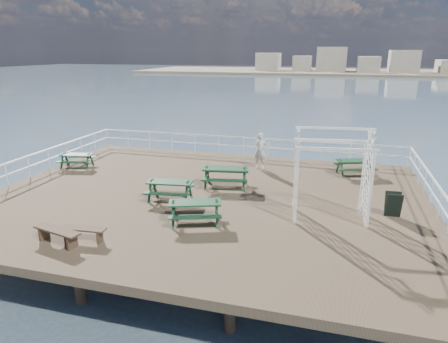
% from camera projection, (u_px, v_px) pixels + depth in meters
% --- Properties ---
extents(ground, '(18.00, 14.00, 0.30)m').
position_uv_depth(ground, '(206.00, 198.00, 16.83)').
color(ground, brown).
rests_on(ground, ground).
extents(sea_backdrop, '(300.00, 300.00, 9.20)m').
position_uv_depth(sea_backdrop, '(363.00, 69.00, 137.09)').
color(sea_backdrop, '#445D72').
rests_on(sea_backdrop, ground).
extents(railing, '(17.77, 13.76, 1.10)m').
position_uv_depth(railing, '(221.00, 160.00, 18.92)').
color(railing, white).
rests_on(railing, ground).
extents(picnic_table_a, '(1.84, 1.60, 0.79)m').
position_uv_depth(picnic_table_a, '(77.00, 158.00, 20.69)').
color(picnic_table_a, '#12321E').
rests_on(picnic_table_a, ground).
extents(picnic_table_b, '(2.26, 1.94, 0.98)m').
position_uv_depth(picnic_table_b, '(225.00, 173.00, 17.69)').
color(picnic_table_b, '#12321E').
rests_on(picnic_table_b, ground).
extents(picnic_table_c, '(2.09, 1.88, 0.84)m').
position_uv_depth(picnic_table_c, '(355.00, 164.00, 19.38)').
color(picnic_table_c, '#12321E').
rests_on(picnic_table_c, ground).
extents(picnic_table_d, '(1.97, 1.66, 0.88)m').
position_uv_depth(picnic_table_d, '(170.00, 186.00, 16.16)').
color(picnic_table_d, '#12321E').
rests_on(picnic_table_d, ground).
extents(picnic_table_e, '(2.20, 1.98, 0.88)m').
position_uv_depth(picnic_table_e, '(195.00, 207.00, 13.99)').
color(picnic_table_e, '#12321E').
rests_on(picnic_table_e, ground).
extents(flat_bench_near, '(1.53, 0.50, 0.43)m').
position_uv_depth(flat_bench_near, '(83.00, 231.00, 12.73)').
color(flat_bench_near, '#4F3728').
rests_on(flat_bench_near, ground).
extents(flat_bench_far, '(1.76, 0.78, 0.49)m').
position_uv_depth(flat_bench_far, '(57.00, 233.00, 12.48)').
color(flat_bench_far, '#4F3728').
rests_on(flat_bench_far, ground).
extents(trellis_arbor, '(2.85, 1.77, 3.33)m').
position_uv_depth(trellis_arbor, '(331.00, 179.00, 14.14)').
color(trellis_arbor, white).
rests_on(trellis_arbor, ground).
extents(sandwich_board, '(0.60, 0.46, 0.93)m').
position_uv_depth(sandwich_board, '(393.00, 205.00, 14.52)').
color(sandwich_board, black).
rests_on(sandwich_board, ground).
extents(person, '(0.69, 0.47, 1.85)m').
position_uv_depth(person, '(260.00, 151.00, 20.30)').
color(person, silver).
rests_on(person, ground).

